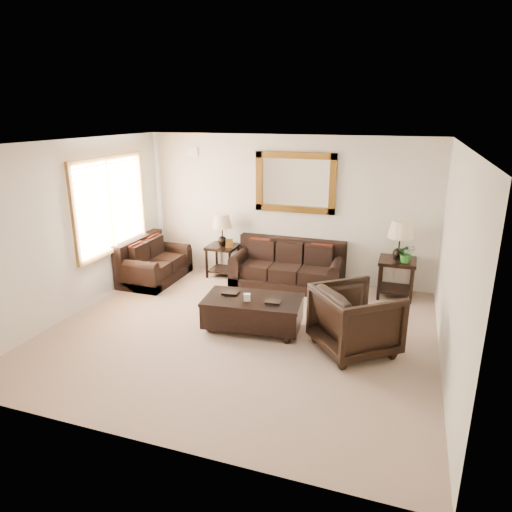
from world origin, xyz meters
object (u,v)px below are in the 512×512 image
(coffee_table, at_px, (253,310))
(armchair, at_px, (356,317))
(loveseat, at_px, (153,265))
(end_table_right, at_px, (399,248))
(sofa, at_px, (288,269))
(end_table_left, at_px, (222,236))

(coffee_table, xyz_separation_m, armchair, (1.50, -0.17, 0.19))
(coffee_table, distance_m, armchair, 1.52)
(loveseat, bearing_deg, end_table_right, -81.92)
(end_table_right, height_order, coffee_table, end_table_right)
(loveseat, distance_m, armchair, 4.29)
(sofa, xyz_separation_m, coffee_table, (-0.02, -1.94, 0.00))
(coffee_table, bearing_deg, end_table_left, 117.75)
(sofa, bearing_deg, end_table_right, 1.61)
(sofa, xyz_separation_m, armchair, (1.48, -2.10, 0.19))
(coffee_table, bearing_deg, end_table_right, 40.27)
(coffee_table, bearing_deg, sofa, 83.96)
(end_table_left, xyz_separation_m, end_table_right, (3.26, -0.03, 0.08))
(sofa, distance_m, armchair, 2.58)
(sofa, height_order, end_table_right, end_table_right)
(end_table_right, distance_m, coffee_table, 2.84)
(end_table_left, bearing_deg, end_table_right, -0.48)
(coffee_table, height_order, armchair, armchair)
(armchair, bearing_deg, end_table_right, -50.12)
(end_table_right, xyz_separation_m, coffee_table, (-1.94, -1.99, -0.58))
(loveseat, bearing_deg, end_table_left, -60.90)
(sofa, distance_m, coffee_table, 1.94)
(sofa, xyz_separation_m, end_table_left, (-1.34, 0.08, 0.50))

